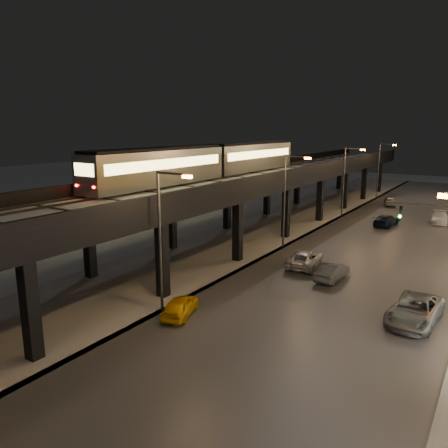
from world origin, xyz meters
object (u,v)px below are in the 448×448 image
Objects in this scene: car_mid_dark at (386,221)px; car_far_white at (390,201)px; car_onc_white at (439,218)px; subway_train at (212,161)px; car_near_white at (332,272)px; car_taxi at (180,307)px; car_onc_dark at (415,311)px; car_mid_silver at (305,259)px.

car_far_white is (-2.74, 14.72, 0.01)m from car_mid_dark.
car_mid_dark is at bearing -141.05° from car_onc_white.
car_mid_dark is 1.03× the size of car_onc_white.
subway_train is 7.17× the size of car_onc_white.
car_near_white is 0.86× the size of car_onc_white.
car_taxi is (9.22, -17.14, -7.60)m from subway_train.
car_far_white is at bearing -79.74° from car_near_white.
subway_train reaches higher than car_taxi.
car_far_white is 0.89× the size of car_onc_white.
subway_train is 17.72m from car_near_white.
car_onc_dark is (10.38, -41.11, 0.07)m from car_far_white.
car_onc_dark is (21.66, -10.29, -7.47)m from subway_train.
car_taxi is 0.92× the size of car_far_white.
car_mid_silver is at bearing 150.03° from car_onc_dark.
car_near_white reaches higher than car_taxi.
car_mid_silver reaches higher than car_near_white.
car_far_white is at bearing 69.90° from subway_train.
car_onc_dark is (6.69, -4.62, 0.11)m from car_near_white.
car_mid_silver is 1.09× the size of car_onc_white.
car_onc_dark reaches higher than car_mid_silver.
subway_train is at bearing 158.55° from car_onc_dark.
subway_train reaches higher than car_far_white.
car_mid_dark is at bearing 48.96° from subway_train.
car_near_white is at bearing 149.32° from car_onc_dark.
car_mid_dark is 0.86× the size of car_onc_dark.
car_onc_dark is at bearing -168.84° from car_taxi.
car_onc_white is at bearing 98.48° from car_onc_dark.
subway_train is 33.68m from car_far_white.
car_mid_silver is 25.99m from car_onc_white.
subway_train is 22.65m from car_mid_dark.
car_onc_dark reaches higher than car_onc_white.
car_mid_silver reaches higher than car_mid_dark.
car_mid_dark is 1.16× the size of car_far_white.
subway_train is 5.97× the size of car_onc_dark.
car_taxi is 0.94× the size of car_near_white.
car_mid_silver is at bearing 76.99° from car_far_white.
car_onc_dark is 31.60m from car_onc_white.
car_mid_silver is at bearing -111.95° from car_onc_white.
car_near_white is (14.97, -5.67, -7.58)m from subway_train.
car_mid_dark is at bearing -103.72° from car_mid_silver.
car_taxi is at bearing 67.85° from car_near_white.
car_near_white is at bearing -104.69° from car_onc_white.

